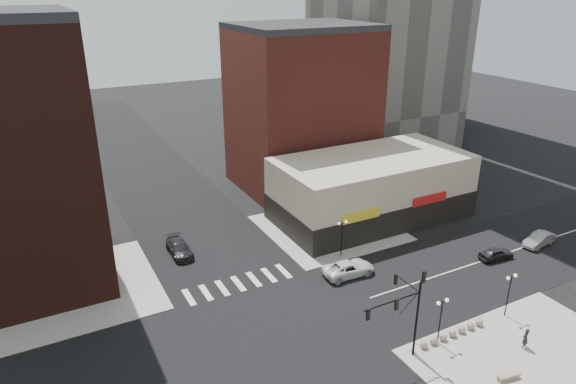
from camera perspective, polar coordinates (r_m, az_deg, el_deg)
ground at (r=46.06m, az=-1.33°, el=-14.97°), size 240.00×240.00×0.00m
road_ew at (r=46.05m, az=-1.33°, el=-14.96°), size 200.00×14.00×0.02m
road_ns at (r=46.05m, az=-1.33°, el=-14.96°), size 14.00×200.00×0.02m
sidewalk_nw at (r=54.94m, az=-22.42°, el=-10.02°), size 15.00×15.00×0.12m
sidewalk_ne at (r=62.94m, az=4.55°, el=-4.00°), size 15.00×15.00×0.12m
sidewalk_se at (r=46.60m, az=26.20°, el=-17.09°), size 18.00×14.00×0.12m
building_ne_midrise at (r=73.58m, az=1.51°, el=9.05°), size 18.00×15.00×22.00m
building_ne_row at (r=65.43m, az=9.22°, el=-0.05°), size 24.20×12.20×8.00m
traffic_signal at (r=41.28m, az=12.93°, el=-12.10°), size 5.59×3.09×7.77m
street_lamp_se_a at (r=44.34m, az=16.70°, el=-12.48°), size 1.22×0.32×4.16m
street_lamp_se_b at (r=49.66m, az=23.46°, el=-9.45°), size 1.22×0.32×4.16m
street_lamp_ne at (r=55.42m, az=6.04°, el=-4.17°), size 1.22×0.32×4.16m
bollard_row at (r=46.97m, az=17.81°, el=-14.69°), size 6.97×0.67×0.67m
white_suv at (r=53.37m, az=6.75°, el=-8.42°), size 5.57×2.78×1.52m
dark_sedan_east at (r=60.23m, az=22.13°, el=-6.35°), size 4.09×1.99×1.35m
silver_sedan at (r=65.18m, az=26.11°, el=-4.76°), size 4.62×2.13×1.47m
dark_sedan_north at (r=57.98m, az=-11.99°, el=-6.13°), size 2.11×5.16×1.50m
pedestrian at (r=47.55m, az=24.87°, el=-14.51°), size 0.70×0.50×1.81m
stone_bench at (r=44.34m, az=23.27°, el=-18.28°), size 1.93×0.87×0.43m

